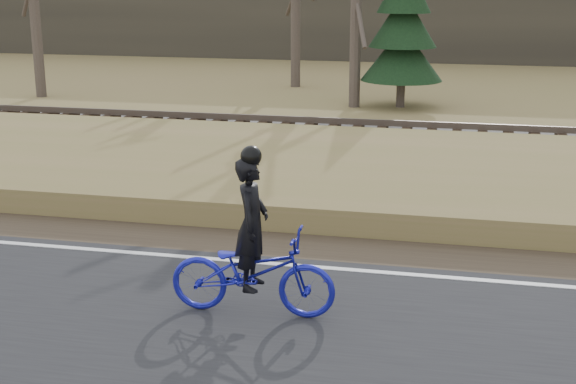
# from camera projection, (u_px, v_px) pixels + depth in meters

# --- Properties ---
(ballast) EXTENTS (120.00, 3.00, 0.45)m
(ballast) POSITION_uv_depth(u_px,v_px,m) (563.00, 155.00, 18.18)
(ballast) COLOR slate
(ballast) RESTS_ON ground
(railroad) EXTENTS (120.00, 2.40, 0.29)m
(railroad) POSITION_uv_depth(u_px,v_px,m) (565.00, 142.00, 18.09)
(railroad) COLOR black
(railroad) RESTS_ON ballast
(cyclist) EXTENTS (2.13, 0.80, 2.18)m
(cyclist) POSITION_uv_depth(u_px,v_px,m) (252.00, 262.00, 10.03)
(cyclist) COLOR #16189D
(cyclist) RESTS_ON road
(conifer) EXTENTS (2.60, 2.60, 5.73)m
(conifer) POSITION_uv_depth(u_px,v_px,m) (403.00, 22.00, 25.14)
(conifer) COLOR brown
(conifer) RESTS_ON ground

